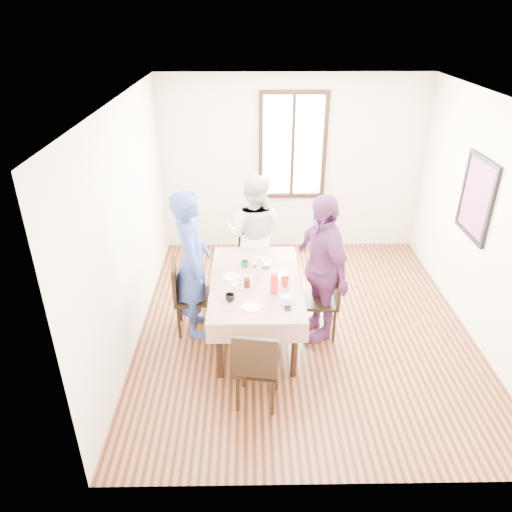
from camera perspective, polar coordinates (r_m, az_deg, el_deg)
name	(u,v)px	position (r m, az deg, el deg)	size (l,w,h in m)	color
ground	(303,324)	(6.06, 5.60, -8.07)	(4.50, 4.50, 0.00)	#32190E
back_wall	(292,165)	(7.48, 4.29, 10.72)	(4.00, 4.00, 0.00)	beige
right_wall	(486,224)	(5.97, 25.71, 3.45)	(4.50, 4.50, 0.00)	beige
window_frame	(293,146)	(7.38, 4.39, 12.90)	(1.02, 0.06, 1.62)	black
window_pane	(293,146)	(7.39, 4.38, 12.92)	(0.90, 0.02, 1.50)	white
art_poster	(477,198)	(6.14, 24.80, 6.32)	(0.04, 0.76, 0.96)	red
dining_table	(256,309)	(5.64, -0.01, -6.30)	(0.90, 1.56, 0.75)	black
tablecloth	(256,281)	(5.44, -0.01, -2.97)	(1.02, 1.68, 0.01)	#540202
chair_left	(193,297)	(5.76, -7.56, -4.83)	(0.42, 0.42, 0.91)	black
chair_right	(320,300)	(5.70, 7.60, -5.23)	(0.42, 0.42, 0.91)	black
chair_far	(255,259)	(6.52, -0.15, -0.42)	(0.42, 0.42, 0.91)	black
chair_near	(258,364)	(4.73, 0.20, -12.78)	(0.42, 0.42, 0.91)	black
person_left	(192,264)	(5.53, -7.63, -0.99)	(0.65, 0.43, 1.79)	#2E4798
person_far	(255,235)	(6.33, -0.15, 2.49)	(0.81, 0.63, 1.66)	beige
person_right	(320,268)	(5.47, 7.67, -1.46)	(1.04, 0.43, 1.77)	#633066
mug_black	(230,298)	(5.06, -3.12, -4.96)	(0.10, 0.10, 0.08)	black
mug_flag	(285,282)	(5.32, 3.46, -3.07)	(0.11, 0.11, 0.10)	red
mug_green	(245,264)	(5.70, -1.34, -0.95)	(0.09, 0.09, 0.07)	#0C7226
serving_bowl	(262,263)	(5.73, 0.76, -0.83)	(0.23, 0.23, 0.06)	white
juice_carton	(274,283)	(5.14, 2.19, -3.26)	(0.08, 0.08, 0.25)	red
butter_tub	(286,300)	(5.03, 3.63, -5.28)	(0.13, 0.13, 0.07)	white
jam_jar	(247,283)	(5.29, -1.08, -3.23)	(0.07, 0.07, 0.10)	black
drinking_glass	(234,288)	(5.19, -2.59, -3.87)	(0.07, 0.07, 0.10)	silver
smartphone	(288,308)	(4.97, 3.78, -6.14)	(0.06, 0.13, 0.01)	black
flower_vase	(259,272)	(5.46, 0.32, -1.97)	(0.06, 0.06, 0.13)	silver
plate_left	(232,277)	(5.50, -2.92, -2.49)	(0.20, 0.20, 0.01)	white
plate_right	(280,275)	(5.53, 2.84, -2.30)	(0.20, 0.20, 0.01)	white
plate_near	(251,307)	(4.97, -0.57, -6.07)	(0.20, 0.20, 0.01)	white
butter_lid	(286,297)	(5.01, 3.65, -4.90)	(0.12, 0.12, 0.01)	blue
flower_bunch	(259,264)	(5.40, 0.32, -0.93)	(0.09, 0.09, 0.10)	yellow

